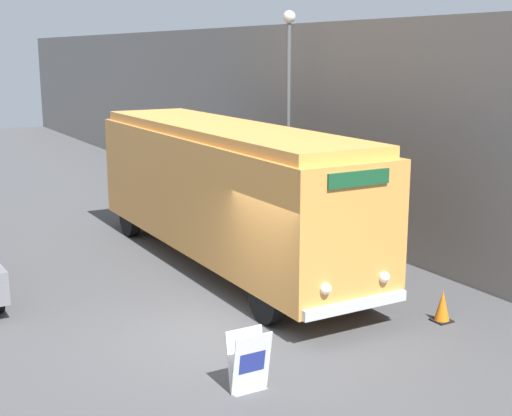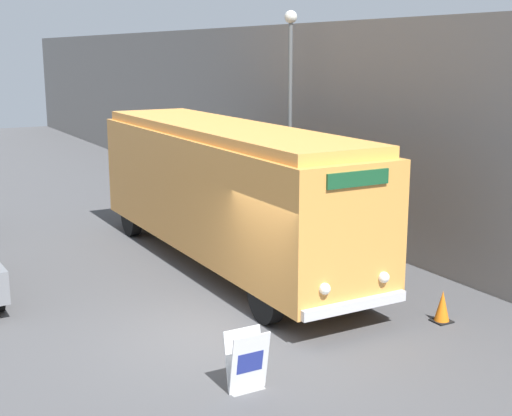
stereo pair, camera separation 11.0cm
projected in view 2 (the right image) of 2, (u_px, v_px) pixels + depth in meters
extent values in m
plane|color=#4C4C4F|center=(220.00, 335.00, 13.48)|extent=(80.00, 80.00, 0.00)
cube|color=gray|center=(256.00, 117.00, 24.39)|extent=(0.30, 60.00, 6.06)
cylinder|color=black|center=(266.00, 298.00, 14.01)|extent=(0.28, 1.03, 1.03)
cylinder|color=black|center=(354.00, 281.00, 15.03)|extent=(0.28, 1.03, 1.03)
cylinder|color=black|center=(131.00, 218.00, 20.66)|extent=(0.28, 1.03, 1.03)
cylinder|color=black|center=(199.00, 210.00, 21.68)|extent=(0.28, 1.03, 1.03)
cube|color=#EF9E47|center=(225.00, 191.00, 17.55)|extent=(2.47, 10.61, 2.76)
cube|color=#FEA74B|center=(224.00, 130.00, 17.22)|extent=(2.27, 10.19, 0.24)
cube|color=silver|center=(355.00, 305.00, 13.25)|extent=(2.35, 0.12, 0.20)
sphere|color=white|center=(325.00, 289.00, 12.86)|extent=(0.22, 0.22, 0.22)
sphere|color=white|center=(384.00, 277.00, 13.51)|extent=(0.22, 0.22, 0.22)
cube|color=#19512D|center=(358.00, 179.00, 12.77)|extent=(1.36, 0.06, 0.28)
cube|color=gray|center=(247.00, 390.00, 11.30)|extent=(0.58, 0.21, 0.01)
cube|color=white|center=(250.00, 363.00, 11.12)|extent=(0.65, 0.20, 1.00)
cube|color=white|center=(244.00, 359.00, 11.27)|extent=(0.65, 0.20, 1.00)
cube|color=navy|center=(250.00, 362.00, 11.10)|extent=(0.45, 0.07, 0.35)
cylinder|color=#595E60|center=(290.00, 129.00, 20.63)|extent=(0.12, 0.12, 6.08)
sphere|color=silver|center=(291.00, 17.00, 19.95)|extent=(0.36, 0.36, 0.36)
cube|color=black|center=(441.00, 321.00, 14.16)|extent=(0.36, 0.36, 0.03)
cone|color=orange|center=(442.00, 306.00, 14.09)|extent=(0.30, 0.30, 0.61)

